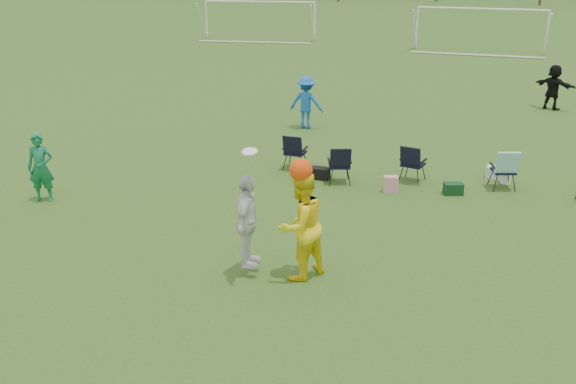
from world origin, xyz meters
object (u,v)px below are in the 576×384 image
(fielder_blue, at_px, (306,102))
(goal_mid, at_px, (482,17))
(center_contest, at_px, (283,223))
(goal_left, at_px, (260,9))
(fielder_black, at_px, (553,87))
(fielder_green_near, at_px, (41,167))

(fielder_blue, distance_m, goal_mid, 20.43)
(center_contest, height_order, goal_mid, goal_mid)
(center_contest, height_order, goal_left, goal_left)
(fielder_blue, height_order, goal_left, goal_left)
(fielder_black, bearing_deg, fielder_blue, 65.09)
(center_contest, bearing_deg, fielder_black, 67.51)
(fielder_green_near, xyz_separation_m, fielder_blue, (4.48, 8.01, 0.04))
(fielder_black, xyz_separation_m, center_contest, (-6.27, -15.13, 0.22))
(center_contest, distance_m, goal_mid, 30.02)
(fielder_green_near, xyz_separation_m, goal_left, (-3.65, 29.55, 1.11))
(center_contest, xyz_separation_m, goal_mid, (3.92, 29.75, 0.88))
(center_contest, relative_size, goal_left, 0.32)
(fielder_black, relative_size, center_contest, 0.69)
(goal_left, bearing_deg, center_contest, -77.39)
(fielder_blue, height_order, center_contest, center_contest)
(fielder_green_near, bearing_deg, center_contest, -35.20)
(fielder_green_near, distance_m, goal_left, 29.79)
(goal_left, xyz_separation_m, goal_mid, (14.00, -2.00, 0.00))
(fielder_black, height_order, goal_left, goal_left)
(center_contest, bearing_deg, goal_left, 107.61)
(fielder_blue, relative_size, goal_mid, 0.23)
(fielder_blue, relative_size, center_contest, 0.72)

